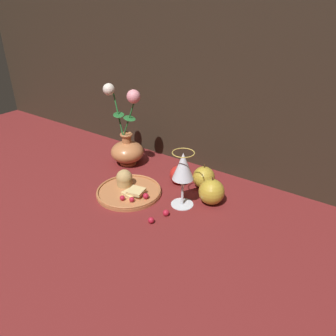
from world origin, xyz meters
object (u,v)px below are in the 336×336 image
object	(u,v)px
apple_beside_vase	(204,177)
apple_near_glass	(211,192)
vase	(127,145)
plate_with_pastries	(128,189)
wine_glass	(183,168)
apple_at_table_edge	(179,175)

from	to	relation	value
apple_beside_vase	apple_near_glass	size ratio (longest dim) A/B	0.93
vase	apple_beside_vase	size ratio (longest dim) A/B	3.54
plate_with_pastries	apple_beside_vase	distance (m)	0.26
apple_beside_vase	plate_with_pastries	bearing A→B (deg)	-136.78
vase	wine_glass	xyz separation A→B (m)	(0.33, -0.11, 0.05)
apple_beside_vase	apple_near_glass	xyz separation A→B (m)	(0.07, -0.07, 0.00)
vase	apple_near_glass	xyz separation A→B (m)	(0.40, -0.05, -0.04)
wine_glass	apple_beside_vase	distance (m)	0.16
apple_at_table_edge	vase	bearing A→B (deg)	177.92
plate_with_pastries	apple_beside_vase	size ratio (longest dim) A/B	2.46
apple_at_table_edge	apple_near_glass	bearing A→B (deg)	-16.66
apple_beside_vase	apple_at_table_edge	xyz separation A→B (m)	(-0.08, -0.03, -0.00)
vase	apple_beside_vase	distance (m)	0.33
wine_glass	apple_beside_vase	world-z (taller)	wine_glass
wine_glass	apple_beside_vase	xyz separation A→B (m)	(0.00, 0.13, -0.09)
plate_with_pastries	wine_glass	world-z (taller)	wine_glass
vase	wine_glass	size ratio (longest dim) A/B	1.71
plate_with_pastries	apple_at_table_edge	size ratio (longest dim) A/B	2.77
apple_beside_vase	apple_near_glass	world-z (taller)	apple_near_glass
plate_with_pastries	apple_beside_vase	world-z (taller)	apple_beside_vase
apple_beside_vase	apple_at_table_edge	distance (m)	0.09
vase	apple_at_table_edge	bearing A→B (deg)	-2.08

